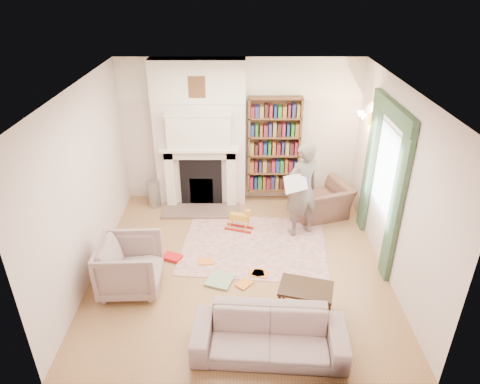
{
  "coord_description": "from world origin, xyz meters",
  "views": [
    {
      "loc": [
        -0.0,
        -5.52,
        4.19
      ],
      "look_at": [
        0.0,
        0.25,
        1.15
      ],
      "focal_mm": 32.0,
      "sensor_mm": 36.0,
      "label": 1
    }
  ],
  "objects_px": {
    "man_reading": "(302,190)",
    "coffee_table": "(305,300)",
    "rocking_horse": "(239,219)",
    "sofa": "(269,335)",
    "paraffin_heater": "(154,194)",
    "armchair_reading": "(320,201)",
    "bookcase": "(274,145)",
    "armchair_left": "(130,266)"
  },
  "relations": [
    {
      "from": "man_reading",
      "to": "coffee_table",
      "type": "relative_size",
      "value": 2.47
    },
    {
      "from": "rocking_horse",
      "to": "sofa",
      "type": "bearing_deg",
      "value": -64.8
    },
    {
      "from": "sofa",
      "to": "rocking_horse",
      "type": "bearing_deg",
      "value": 101.41
    },
    {
      "from": "coffee_table",
      "to": "paraffin_heater",
      "type": "relative_size",
      "value": 1.27
    },
    {
      "from": "coffee_table",
      "to": "rocking_horse",
      "type": "xyz_separation_m",
      "value": [
        -0.89,
        2.1,
        -0.01
      ]
    },
    {
      "from": "sofa",
      "to": "paraffin_heater",
      "type": "distance_m",
      "value": 4.15
    },
    {
      "from": "armchair_reading",
      "to": "man_reading",
      "type": "relative_size",
      "value": 0.57
    },
    {
      "from": "bookcase",
      "to": "armchair_left",
      "type": "xyz_separation_m",
      "value": [
        -2.23,
        -2.71,
        -0.78
      ]
    },
    {
      "from": "sofa",
      "to": "armchair_reading",
      "type": "bearing_deg",
      "value": 74.22
    },
    {
      "from": "armchair_reading",
      "to": "armchair_left",
      "type": "height_order",
      "value": "armchair_left"
    },
    {
      "from": "armchair_left",
      "to": "rocking_horse",
      "type": "distance_m",
      "value": 2.22
    },
    {
      "from": "man_reading",
      "to": "armchair_left",
      "type": "bearing_deg",
      "value": 1.83
    },
    {
      "from": "sofa",
      "to": "coffee_table",
      "type": "relative_size",
      "value": 2.64
    },
    {
      "from": "armchair_reading",
      "to": "sofa",
      "type": "height_order",
      "value": "armchair_reading"
    },
    {
      "from": "man_reading",
      "to": "coffee_table",
      "type": "bearing_deg",
      "value": 57.66
    },
    {
      "from": "man_reading",
      "to": "bookcase",
      "type": "bearing_deg",
      "value": -99.19
    },
    {
      "from": "bookcase",
      "to": "coffee_table",
      "type": "bearing_deg",
      "value": -86.05
    },
    {
      "from": "bookcase",
      "to": "paraffin_heater",
      "type": "relative_size",
      "value": 3.36
    },
    {
      "from": "paraffin_heater",
      "to": "rocking_horse",
      "type": "relative_size",
      "value": 1.12
    },
    {
      "from": "armchair_left",
      "to": "paraffin_heater",
      "type": "height_order",
      "value": "armchair_left"
    },
    {
      "from": "bookcase",
      "to": "paraffin_heater",
      "type": "distance_m",
      "value": 2.51
    },
    {
      "from": "paraffin_heater",
      "to": "bookcase",
      "type": "bearing_deg",
      "value": 6.77
    },
    {
      "from": "sofa",
      "to": "man_reading",
      "type": "xyz_separation_m",
      "value": [
        0.7,
        2.65,
        0.59
      ]
    },
    {
      "from": "armchair_left",
      "to": "coffee_table",
      "type": "relative_size",
      "value": 1.24
    },
    {
      "from": "armchair_reading",
      "to": "armchair_left",
      "type": "relative_size",
      "value": 1.14
    },
    {
      "from": "armchair_reading",
      "to": "rocking_horse",
      "type": "height_order",
      "value": "armchair_reading"
    },
    {
      "from": "sofa",
      "to": "man_reading",
      "type": "bearing_deg",
      "value": 78.89
    },
    {
      "from": "sofa",
      "to": "man_reading",
      "type": "height_order",
      "value": "man_reading"
    },
    {
      "from": "coffee_table",
      "to": "rocking_horse",
      "type": "height_order",
      "value": "coffee_table"
    },
    {
      "from": "armchair_left",
      "to": "rocking_horse",
      "type": "xyz_separation_m",
      "value": [
        1.56,
        1.56,
        -0.18
      ]
    },
    {
      "from": "man_reading",
      "to": "rocking_horse",
      "type": "height_order",
      "value": "man_reading"
    },
    {
      "from": "armchair_left",
      "to": "sofa",
      "type": "bearing_deg",
      "value": -123.78
    },
    {
      "from": "sofa",
      "to": "paraffin_heater",
      "type": "relative_size",
      "value": 3.37
    },
    {
      "from": "armchair_reading",
      "to": "bookcase",
      "type": "bearing_deg",
      "value": -56.27
    },
    {
      "from": "bookcase",
      "to": "sofa",
      "type": "xyz_separation_m",
      "value": [
        -0.3,
        -3.9,
        -0.9
      ]
    },
    {
      "from": "rocking_horse",
      "to": "paraffin_heater",
      "type": "bearing_deg",
      "value": 169.94
    },
    {
      "from": "sofa",
      "to": "paraffin_heater",
      "type": "xyz_separation_m",
      "value": [
        -2.03,
        3.62,
        0.0
      ]
    },
    {
      "from": "bookcase",
      "to": "armchair_left",
      "type": "height_order",
      "value": "bookcase"
    },
    {
      "from": "bookcase",
      "to": "sofa",
      "type": "distance_m",
      "value": 4.01
    },
    {
      "from": "armchair_reading",
      "to": "rocking_horse",
      "type": "bearing_deg",
      "value": -0.99
    },
    {
      "from": "bookcase",
      "to": "rocking_horse",
      "type": "bearing_deg",
      "value": -120.22
    },
    {
      "from": "coffee_table",
      "to": "man_reading",
      "type": "bearing_deg",
      "value": 99.99
    }
  ]
}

